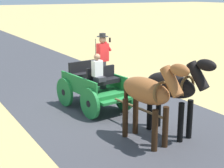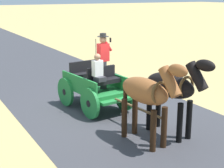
{
  "view_description": "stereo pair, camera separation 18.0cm",
  "coord_description": "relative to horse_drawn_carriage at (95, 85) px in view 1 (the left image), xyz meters",
  "views": [
    {
      "loc": [
        5.33,
        9.41,
        3.72
      ],
      "look_at": [
        0.32,
        0.98,
        1.1
      ],
      "focal_mm": 54.98,
      "sensor_mm": 36.0,
      "label": 1
    },
    {
      "loc": [
        5.17,
        9.5,
        3.72
      ],
      "look_at": [
        0.32,
        0.98,
        1.1
      ],
      "focal_mm": 54.98,
      "sensor_mm": 36.0,
      "label": 2
    }
  ],
  "objects": [
    {
      "name": "ground_plane",
      "position": [
        -0.31,
        0.14,
        -0.82
      ],
      "size": [
        200.0,
        200.0,
        0.0
      ],
      "primitive_type": "plane",
      "color": "tan"
    },
    {
      "name": "horse_off_side",
      "position": [
        0.12,
        3.06,
        0.51
      ],
      "size": [
        0.76,
        2.15,
        2.21
      ],
      "color": "brown",
      "rests_on": "ground"
    },
    {
      "name": "horse_drawn_carriage",
      "position": [
        0.0,
        0.0,
        0.0
      ],
      "size": [
        1.66,
        4.52,
        2.5
      ],
      "color": "#1E7233",
      "rests_on": "ground"
    },
    {
      "name": "road_surface",
      "position": [
        -0.31,
        0.14,
        -0.81
      ],
      "size": [
        5.72,
        160.0,
        0.01
      ],
      "primitive_type": "cube",
      "color": "#38383D",
      "rests_on": "ground"
    },
    {
      "name": "horse_near_side",
      "position": [
        -0.76,
        2.97,
        0.51
      ],
      "size": [
        0.8,
        2.15,
        2.21
      ],
      "color": "black",
      "rests_on": "ground"
    }
  ]
}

